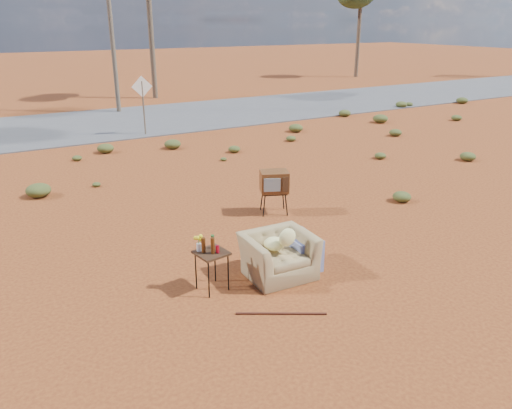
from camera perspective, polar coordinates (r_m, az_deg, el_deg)
ground at (r=8.51m, az=3.29°, el=-8.41°), size 140.00×140.00×0.00m
highway at (r=22.00m, az=-18.70°, el=8.62°), size 140.00×7.00×0.04m
armchair at (r=8.46m, az=3.09°, el=-5.08°), size 1.36×0.85×0.99m
tv_unit at (r=11.03m, az=2.09°, el=2.56°), size 0.74×0.68×0.98m
side_table at (r=7.90m, az=-5.44°, el=-5.25°), size 0.53×0.53×0.94m
rusty_bar at (r=7.55m, az=2.89°, el=-12.33°), size 1.18×0.71×0.04m
road_sign at (r=19.24m, az=-12.84°, el=12.12°), size 0.78×0.06×2.19m
utility_pole_center at (r=24.50m, az=-16.32°, el=19.72°), size 1.40×0.20×8.00m
scrub_patch at (r=11.81m, az=-11.84°, el=0.35°), size 17.49×8.07×0.33m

